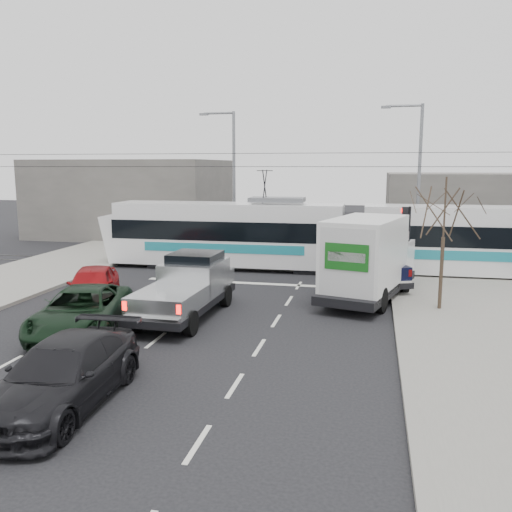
% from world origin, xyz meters
% --- Properties ---
extents(ground, '(120.00, 120.00, 0.00)m').
position_xyz_m(ground, '(0.00, 0.00, 0.00)').
color(ground, black).
rests_on(ground, ground).
extents(sidewalk_right, '(6.00, 60.00, 0.15)m').
position_xyz_m(sidewalk_right, '(9.00, 0.00, 0.07)').
color(sidewalk_right, gray).
rests_on(sidewalk_right, ground).
extents(rails, '(60.00, 1.60, 0.03)m').
position_xyz_m(rails, '(0.00, 10.00, 0.01)').
color(rails, '#33302D').
rests_on(rails, ground).
extents(building_left, '(14.00, 10.00, 6.00)m').
position_xyz_m(building_left, '(-14.00, 22.00, 3.00)').
color(building_left, slate).
rests_on(building_left, ground).
extents(building_right, '(12.00, 10.00, 5.00)m').
position_xyz_m(building_right, '(12.00, 24.00, 2.50)').
color(building_right, slate).
rests_on(building_right, ground).
extents(bare_tree, '(2.40, 2.40, 5.00)m').
position_xyz_m(bare_tree, '(7.60, 2.50, 3.79)').
color(bare_tree, '#47382B').
rests_on(bare_tree, ground).
extents(traffic_signal, '(0.44, 0.44, 3.60)m').
position_xyz_m(traffic_signal, '(6.47, 6.50, 2.74)').
color(traffic_signal, black).
rests_on(traffic_signal, ground).
extents(street_lamp_near, '(2.38, 0.25, 9.00)m').
position_xyz_m(street_lamp_near, '(7.31, 14.00, 5.11)').
color(street_lamp_near, slate).
rests_on(street_lamp_near, ground).
extents(street_lamp_far, '(2.38, 0.25, 9.00)m').
position_xyz_m(street_lamp_far, '(-4.19, 16.00, 5.11)').
color(street_lamp_far, slate).
rests_on(street_lamp_far, ground).
extents(catenary, '(60.00, 0.20, 7.00)m').
position_xyz_m(catenary, '(0.00, 10.00, 3.88)').
color(catenary, black).
rests_on(catenary, ground).
extents(tram, '(25.94, 2.95, 5.29)m').
position_xyz_m(tram, '(3.97, 9.79, 1.88)').
color(tram, white).
rests_on(tram, ground).
extents(silver_pickup, '(2.38, 6.25, 2.25)m').
position_xyz_m(silver_pickup, '(-1.67, 0.11, 1.12)').
color(silver_pickup, black).
rests_on(silver_pickup, ground).
extents(box_truck, '(4.15, 7.33, 3.47)m').
position_xyz_m(box_truck, '(4.89, 3.98, 1.72)').
color(box_truck, black).
rests_on(box_truck, ground).
extents(navy_pickup, '(3.71, 5.54, 2.20)m').
position_xyz_m(navy_pickup, '(4.80, 6.75, 1.08)').
color(navy_pickup, black).
rests_on(navy_pickup, ground).
extents(green_car, '(3.74, 5.92, 1.52)m').
position_xyz_m(green_car, '(-4.38, -2.85, 0.76)').
color(green_car, black).
rests_on(green_car, ground).
extents(red_car, '(3.17, 4.80, 1.52)m').
position_xyz_m(red_car, '(-6.07, 0.95, 0.76)').
color(red_car, maroon).
rests_on(red_car, ground).
extents(dark_car, '(2.32, 5.34, 1.53)m').
position_xyz_m(dark_car, '(-1.91, -7.97, 0.76)').
color(dark_car, black).
rests_on(dark_car, ground).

